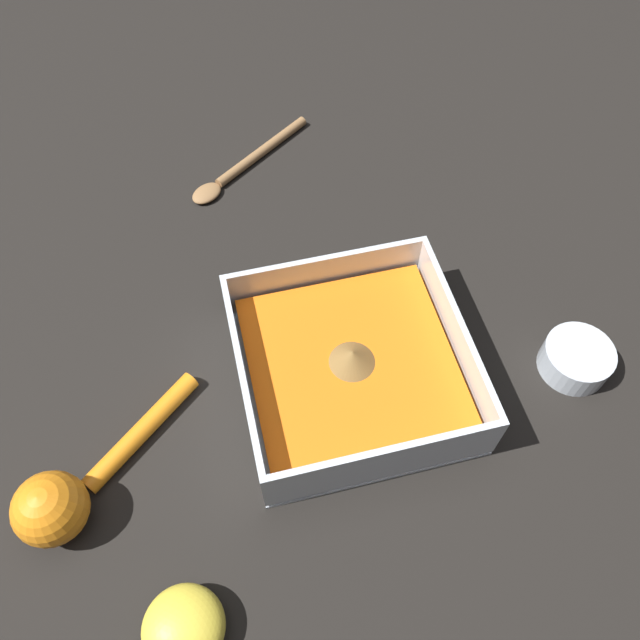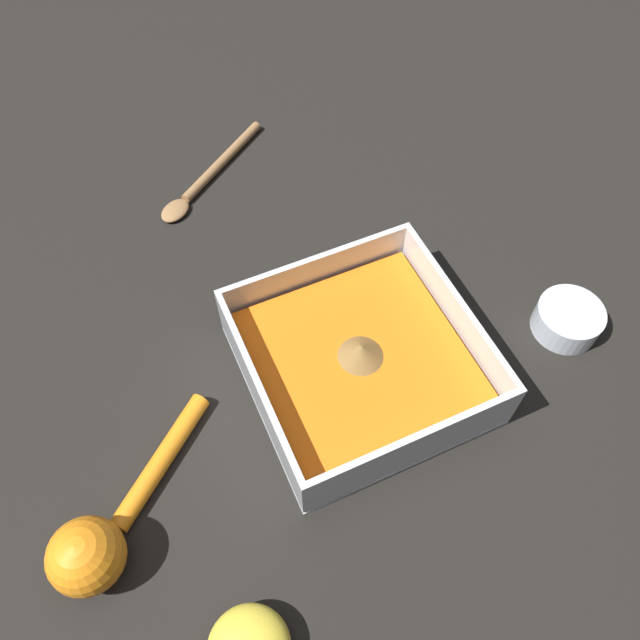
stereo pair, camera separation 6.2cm
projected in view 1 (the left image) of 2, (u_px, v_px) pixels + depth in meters
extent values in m
plane|color=black|center=(370.00, 412.00, 0.61)|extent=(4.00, 4.00, 0.00)
cube|color=silver|center=(351.00, 378.00, 0.62)|extent=(0.21, 0.21, 0.01)
cube|color=silver|center=(326.00, 276.00, 0.65)|extent=(0.21, 0.01, 0.06)
cube|color=silver|center=(384.00, 463.00, 0.54)|extent=(0.21, 0.01, 0.06)
cube|color=silver|center=(455.00, 339.00, 0.61)|extent=(0.01, 0.20, 0.06)
cube|color=silver|center=(244.00, 384.00, 0.58)|extent=(0.01, 0.20, 0.06)
cube|color=orange|center=(351.00, 369.00, 0.61)|extent=(0.19, 0.19, 0.03)
cone|color=brown|center=(352.00, 357.00, 0.59)|extent=(0.04, 0.04, 0.02)
cylinder|color=silver|center=(576.00, 359.00, 0.62)|extent=(0.07, 0.07, 0.03)
cylinder|color=brown|center=(575.00, 360.00, 0.62)|extent=(0.06, 0.06, 0.02)
sphere|color=orange|center=(51.00, 509.00, 0.52)|extent=(0.06, 0.06, 0.06)
cylinder|color=orange|center=(142.00, 431.00, 0.59)|extent=(0.12, 0.10, 0.02)
ellipsoid|color=yellow|center=(184.00, 628.00, 0.49)|extent=(0.07, 0.07, 0.04)
ellipsoid|color=olive|center=(207.00, 193.00, 0.76)|extent=(0.05, 0.05, 0.01)
cylinder|color=olive|center=(262.00, 151.00, 0.80)|extent=(0.13, 0.10, 0.01)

